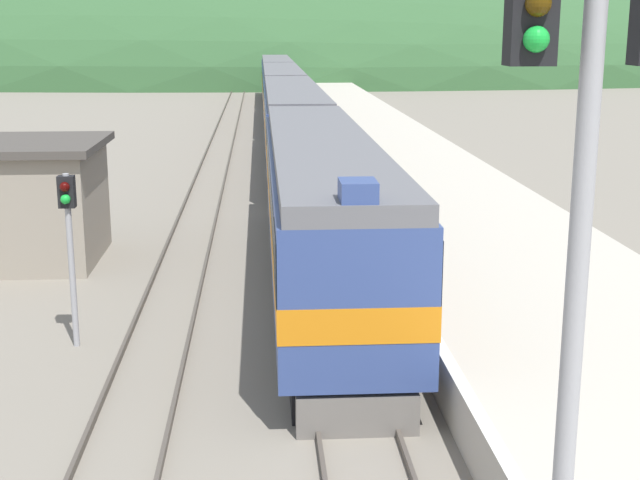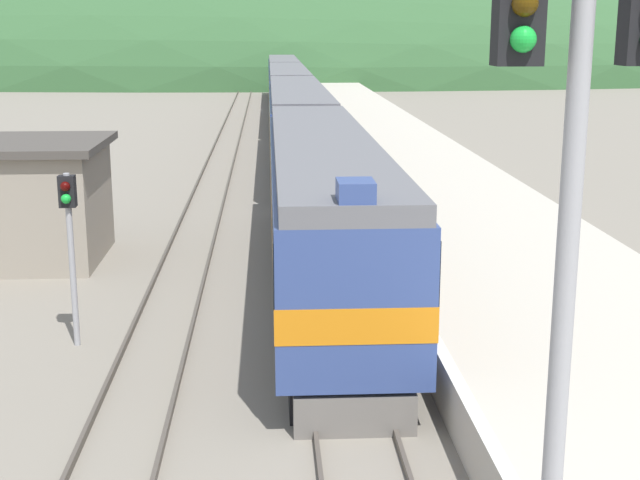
% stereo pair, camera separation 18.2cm
% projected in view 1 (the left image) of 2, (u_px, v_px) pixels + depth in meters
% --- Properties ---
extents(track_main, '(1.52, 180.00, 0.16)m').
position_uv_depth(track_main, '(281.00, 117.00, 72.09)').
color(track_main, '#4C443D').
rests_on(track_main, ground).
extents(track_siding, '(1.52, 180.00, 0.16)m').
position_uv_depth(track_siding, '(230.00, 117.00, 71.83)').
color(track_siding, '#4C443D').
rests_on(track_siding, ground).
extents(platform, '(7.06, 140.00, 1.04)m').
position_uv_depth(platform, '(377.00, 142.00, 52.93)').
color(platform, '#BCB5A5').
rests_on(platform, ground).
extents(distant_hills, '(211.73, 95.28, 41.46)m').
position_uv_depth(distant_hills, '(270.00, 72.00, 146.34)').
color(distant_hills, '#335B33').
rests_on(distant_hills, ground).
extents(express_train_lead_car, '(2.88, 19.49, 4.60)m').
position_uv_depth(express_train_lead_car, '(322.00, 207.00, 24.59)').
color(express_train_lead_car, black).
rests_on(express_train_lead_car, ground).
extents(carriage_second, '(2.87, 20.61, 4.24)m').
position_uv_depth(carriage_second, '(293.00, 125.00, 45.13)').
color(carriage_second, black).
rests_on(carriage_second, ground).
extents(carriage_third, '(2.87, 20.61, 4.24)m').
position_uv_depth(carriage_third, '(282.00, 94.00, 65.99)').
color(carriage_third, black).
rests_on(carriage_third, ground).
extents(carriage_fourth, '(2.87, 20.61, 4.24)m').
position_uv_depth(carriage_fourth, '(277.00, 78.00, 86.84)').
color(carriage_fourth, black).
rests_on(carriage_fourth, ground).
extents(signal_mast_main, '(2.20, 0.42, 8.86)m').
position_uv_depth(signal_mast_main, '(584.00, 184.00, 7.83)').
color(signal_mast_main, '#9E9EA3').
rests_on(signal_mast_main, ground).
extents(signal_post_siding, '(0.36, 0.42, 4.02)m').
position_uv_depth(signal_post_siding, '(69.00, 224.00, 19.86)').
color(signal_post_siding, '#9E9EA3').
rests_on(signal_post_siding, ground).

